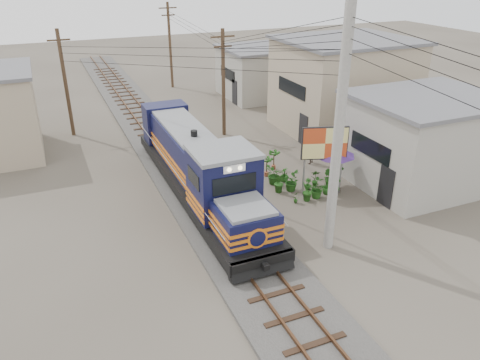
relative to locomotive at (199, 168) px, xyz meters
name	(u,v)px	position (x,y,z in m)	size (l,w,h in m)	color
ground	(247,259)	(0.00, -5.87, -1.63)	(120.00, 120.00, 0.00)	#473F35
ballast	(177,165)	(0.00, 4.13, -1.55)	(3.60, 70.00, 0.16)	#595651
track	(177,162)	(0.00, 4.13, -1.37)	(1.15, 70.00, 0.12)	#51331E
locomotive	(199,168)	(0.00, 0.00, 0.00)	(2.72, 14.81, 3.67)	black
utility_pole_main	(338,134)	(3.50, -6.37, 3.37)	(0.40, 0.40, 10.00)	#9E9B93
wooden_pole_mid	(223,81)	(4.50, 8.13, 2.05)	(1.60, 0.24, 7.00)	#4C3826
wooden_pole_far	(170,44)	(4.80, 22.13, 2.31)	(1.60, 0.24, 7.50)	#4C3826
wooden_pole_left	(65,82)	(-5.00, 12.13, 2.05)	(1.60, 0.24, 7.00)	#4C3826
power_lines	(174,36)	(-0.14, 2.62, 5.94)	(9.65, 19.00, 3.30)	black
shophouse_front	(425,140)	(11.50, -2.87, 0.73)	(7.35, 6.30, 4.70)	gray
shophouse_mid	(343,85)	(12.50, 6.13, 1.48)	(8.40, 7.35, 6.20)	tan
shophouse_back	(260,72)	(11.00, 16.13, 0.48)	(6.30, 6.30, 4.20)	gray
billboard	(325,145)	(5.87, -2.04, 1.02)	(2.24, 0.85, 3.59)	#99999E
market_umbrella	(334,151)	(6.70, -1.73, 0.47)	(2.52, 2.52, 2.39)	black
vendor	(311,151)	(7.37, 1.49, -0.82)	(0.59, 0.39, 1.62)	black
plant_nursery	(299,182)	(4.94, -1.36, -1.13)	(3.49, 3.32, 1.09)	#1E4D16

